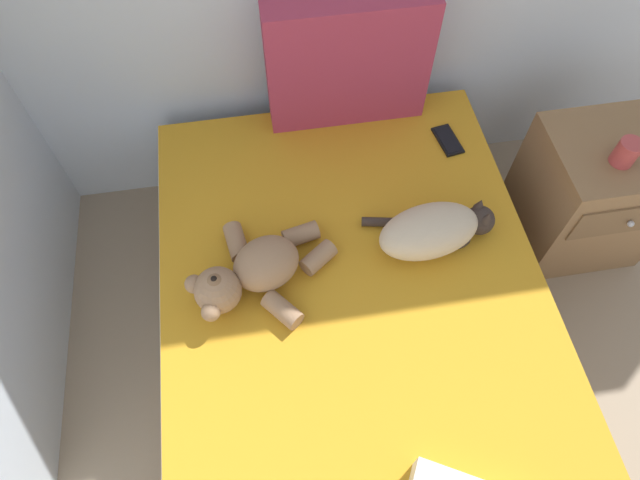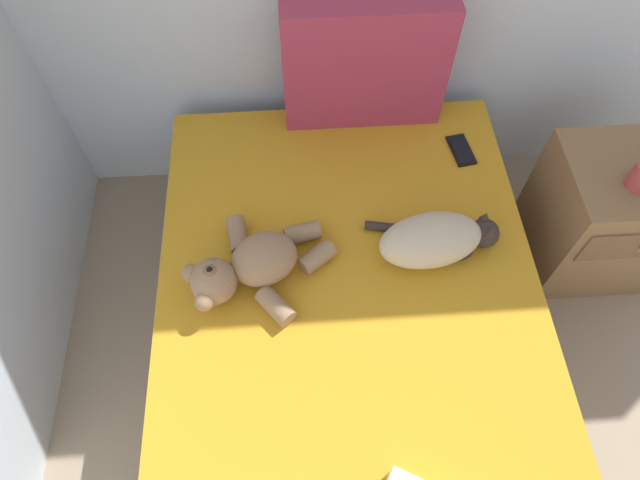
% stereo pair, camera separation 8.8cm
% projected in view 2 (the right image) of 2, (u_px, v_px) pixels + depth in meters
% --- Properties ---
extents(bed, '(1.28, 1.95, 0.49)m').
position_uv_depth(bed, '(350.00, 356.00, 1.88)').
color(bed, olive).
rests_on(bed, ground_plane).
extents(patterned_cushion, '(0.59, 0.13, 0.49)m').
position_uv_depth(patterned_cushion, '(365.00, 65.00, 1.93)').
color(patterned_cushion, '#A5334C').
rests_on(patterned_cushion, bed).
extents(cat, '(0.44, 0.25, 0.15)m').
position_uv_depth(cat, '(436.00, 239.00, 1.76)').
color(cat, '#C6B293').
rests_on(cat, bed).
extents(teddy_bear, '(0.49, 0.40, 0.16)m').
position_uv_depth(teddy_bear, '(250.00, 266.00, 1.71)').
color(teddy_bear, '#937051').
rests_on(teddy_bear, bed).
extents(cell_phone, '(0.09, 0.16, 0.01)m').
position_uv_depth(cell_phone, '(461.00, 150.00, 2.04)').
color(cell_phone, black).
rests_on(cell_phone, bed).
extents(nightstand, '(0.49, 0.45, 0.58)m').
position_uv_depth(nightstand, '(605.00, 216.00, 2.13)').
color(nightstand, olive).
rests_on(nightstand, ground_plane).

